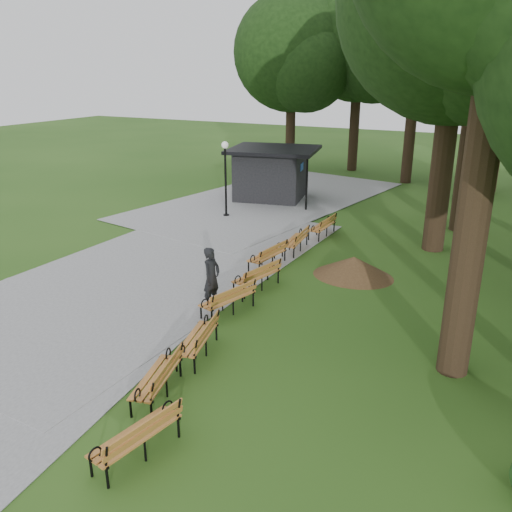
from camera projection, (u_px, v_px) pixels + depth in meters
The scene contains 14 objects.
ground at pixel (204, 328), 14.31m from camera, with size 100.00×100.00×0.00m, color #285117.
path at pixel (153, 268), 18.54m from camera, with size 12.00×38.00×0.06m, color gray.
person at pixel (212, 278), 15.32m from camera, with size 0.66×0.43×1.80m, color black.
kiosk at pixel (270, 173), 27.92m from camera, with size 4.38×3.81×2.74m, color black, non-canonical shape.
lamp_post at pixel (225, 164), 24.23m from camera, with size 0.32×0.32×3.49m.
dirt_mound at pixel (353, 266), 17.76m from camera, with size 2.27×2.27×0.69m, color #47301C.
bench_0 at pixel (136, 435), 9.45m from camera, with size 1.90×0.64×0.88m, color #BA6C2A, non-canonical shape.
bench_1 at pixel (156, 378), 11.22m from camera, with size 1.90×0.64×0.88m, color #BA6C2A, non-canonical shape.
bench_2 at pixel (197, 339), 12.83m from camera, with size 1.90×0.64×0.88m, color #BA6C2A, non-canonical shape.
bench_3 at pixel (228, 299), 15.06m from camera, with size 1.90×0.64×0.88m, color #BA6C2A, non-canonical shape.
bench_4 at pixel (257, 276), 16.70m from camera, with size 1.90×0.64×0.88m, color #BA6C2A, non-canonical shape.
bench_5 at pixel (267, 255), 18.52m from camera, with size 1.90×0.64×0.88m, color #BA6C2A, non-canonical shape.
bench_6 at pixel (295, 240), 20.12m from camera, with size 1.90×0.64×0.88m, color #BA6C2A, non-canonical shape.
bench_7 at pixel (322, 226), 21.91m from camera, with size 1.90×0.64×0.88m, color #BA6C2A, non-canonical shape.
Camera 1 is at (7.12, -10.78, 6.60)m, focal length 37.38 mm.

